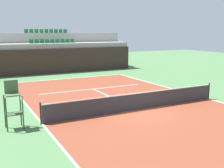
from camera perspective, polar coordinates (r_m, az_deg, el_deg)
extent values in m
plane|color=#477042|center=(15.71, 5.47, -5.31)|extent=(80.00, 80.00, 0.00)
cube|color=brown|center=(15.71, 5.47, -5.29)|extent=(11.00, 24.00, 0.01)
cube|color=white|center=(26.30, -8.85, 1.16)|extent=(11.00, 0.10, 0.00)
cube|color=white|center=(13.65, -14.30, -8.06)|extent=(0.10, 24.00, 0.00)
cube|color=white|center=(19.15, 19.30, -2.91)|extent=(0.10, 24.00, 0.00)
cube|color=white|center=(21.20, -3.99, -1.04)|extent=(8.26, 0.10, 0.00)
cube|color=white|center=(18.38, 0.03, -2.85)|extent=(0.10, 6.40, 0.00)
cube|color=#33231E|center=(29.79, -11.34, 4.71)|extent=(17.47, 0.30, 2.62)
cube|color=#9E9E99|center=(31.05, -12.07, 5.42)|extent=(17.47, 2.40, 3.15)
cube|color=#9E9E99|center=(33.32, -13.23, 6.65)|extent=(17.47, 2.40, 4.23)
cube|color=#1E6633|center=(30.42, -16.37, 8.13)|extent=(0.44, 0.44, 0.04)
cube|color=#1E6633|center=(30.61, -16.47, 8.55)|extent=(0.44, 0.04, 0.40)
cube|color=#1E6633|center=(30.54, -15.31, 8.19)|extent=(0.44, 0.44, 0.04)
cube|color=#1E6633|center=(30.73, -15.41, 8.61)|extent=(0.44, 0.04, 0.40)
cube|color=#1E6633|center=(30.67, -14.26, 8.25)|extent=(0.44, 0.44, 0.04)
cube|color=#1E6633|center=(30.85, -14.37, 8.67)|extent=(0.44, 0.04, 0.40)
cube|color=#1E6633|center=(30.81, -13.22, 8.30)|extent=(0.44, 0.44, 0.04)
cube|color=#1E6633|center=(30.99, -13.33, 8.72)|extent=(0.44, 0.04, 0.40)
cube|color=#1E6633|center=(30.95, -12.19, 8.36)|extent=(0.44, 0.44, 0.04)
cube|color=#1E6633|center=(31.14, -12.30, 8.77)|extent=(0.44, 0.04, 0.40)
cube|color=#1E6633|center=(31.11, -11.16, 8.41)|extent=(0.44, 0.44, 0.04)
cube|color=#1E6633|center=(31.29, -11.28, 8.82)|extent=(0.44, 0.04, 0.40)
cube|color=#1E6633|center=(31.28, -10.15, 8.45)|extent=(0.44, 0.44, 0.04)
cube|color=#1E6633|center=(31.46, -10.28, 8.86)|extent=(0.44, 0.04, 0.40)
cube|color=#1E6633|center=(31.45, -9.15, 8.49)|extent=(0.44, 0.44, 0.04)
cube|color=#1E6633|center=(31.64, -9.28, 8.90)|extent=(0.44, 0.04, 0.40)
cube|color=#1E6633|center=(31.64, -8.16, 8.53)|extent=(0.44, 0.44, 0.04)
cube|color=#1E6633|center=(31.82, -8.29, 8.94)|extent=(0.44, 0.04, 0.40)
cube|color=#1E6633|center=(32.76, -17.32, 10.13)|extent=(0.44, 0.44, 0.04)
cube|color=#1E6633|center=(32.95, -17.41, 10.51)|extent=(0.44, 0.04, 0.40)
cube|color=#1E6633|center=(32.86, -16.33, 10.19)|extent=(0.44, 0.44, 0.04)
cube|color=#1E6633|center=(33.06, -16.42, 10.56)|extent=(0.44, 0.04, 0.40)
cube|color=#1E6633|center=(32.98, -15.34, 10.24)|extent=(0.44, 0.44, 0.04)
cube|color=#1E6633|center=(33.18, -15.44, 10.61)|extent=(0.44, 0.04, 0.40)
cube|color=#1E6633|center=(33.11, -14.36, 10.28)|extent=(0.44, 0.44, 0.04)
cube|color=#1E6633|center=(33.31, -14.46, 10.66)|extent=(0.44, 0.04, 0.40)
cube|color=#1E6633|center=(33.25, -13.39, 10.33)|extent=(0.44, 0.44, 0.04)
cube|color=#1E6633|center=(33.44, -13.50, 10.70)|extent=(0.44, 0.04, 0.40)
cube|color=#1E6633|center=(33.40, -12.43, 10.37)|extent=(0.44, 0.44, 0.04)
cube|color=#1E6633|center=(33.59, -12.54, 10.74)|extent=(0.44, 0.04, 0.40)
cube|color=#1E6633|center=(33.55, -11.47, 10.40)|extent=(0.44, 0.44, 0.04)
cube|color=#1E6633|center=(33.74, -11.59, 10.77)|extent=(0.44, 0.04, 0.40)
cube|color=#1E6633|center=(33.72, -10.53, 10.44)|extent=(0.44, 0.44, 0.04)
cube|color=#1E6633|center=(33.91, -10.64, 10.81)|extent=(0.44, 0.04, 0.40)
cube|color=#1E6633|center=(33.89, -9.59, 10.47)|extent=(0.44, 0.44, 0.04)
cube|color=#1E6633|center=(34.08, -9.71, 10.83)|extent=(0.44, 0.04, 0.40)
cylinder|color=black|center=(13.48, -14.61, -5.94)|extent=(0.08, 0.08, 1.07)
cylinder|color=black|center=(19.08, 19.50, -1.33)|extent=(0.08, 0.08, 1.07)
cube|color=#333338|center=(15.59, 5.50, -3.65)|extent=(10.90, 0.02, 0.92)
cube|color=white|center=(15.48, 5.54, -1.91)|extent=(10.90, 0.04, 0.05)
cylinder|color=#334C2D|center=(12.89, -21.10, -6.02)|extent=(0.06, 0.06, 1.55)
cylinder|color=#334C2D|center=(12.98, -18.02, -5.71)|extent=(0.06, 0.06, 1.55)
cylinder|color=#334C2D|center=(13.47, -21.41, -5.34)|extent=(0.06, 0.06, 1.55)
cylinder|color=#334C2D|center=(13.55, -18.46, -5.05)|extent=(0.06, 0.06, 1.55)
cube|color=#334C2D|center=(13.24, -19.73, -5.83)|extent=(0.70, 0.60, 0.04)
cube|color=#3F5938|center=(13.02, -19.97, -2.14)|extent=(0.60, 0.60, 0.05)
cube|color=#3F5938|center=(13.23, -20.23, -0.52)|extent=(0.60, 0.04, 0.60)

